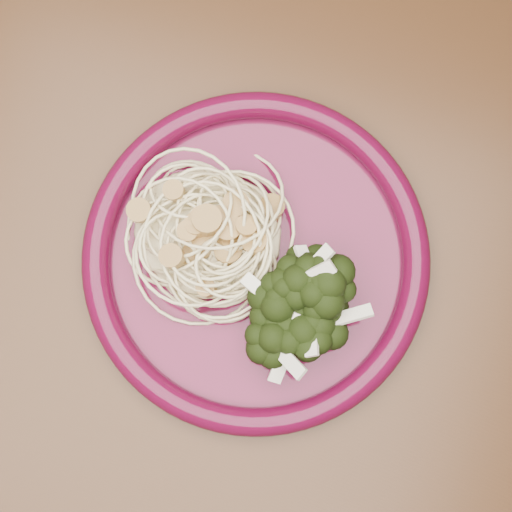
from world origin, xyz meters
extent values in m
plane|color=brown|center=(0.00, 0.00, 0.00)|extent=(3.50, 3.50, 0.00)
cube|color=#472814|center=(0.00, 0.00, 0.73)|extent=(1.20, 0.80, 0.04)
cylinder|color=#520D27|center=(-0.11, 0.00, 0.75)|extent=(0.30, 0.30, 0.01)
torus|color=#520825|center=(-0.11, 0.00, 0.76)|extent=(0.31, 0.31, 0.02)
ellipsoid|color=beige|center=(-0.15, 0.00, 0.77)|extent=(0.13, 0.12, 0.03)
ellipsoid|color=black|center=(-0.06, -0.01, 0.78)|extent=(0.11, 0.15, 0.05)
camera|label=1|loc=(-0.08, -0.09, 1.29)|focal=50.00mm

